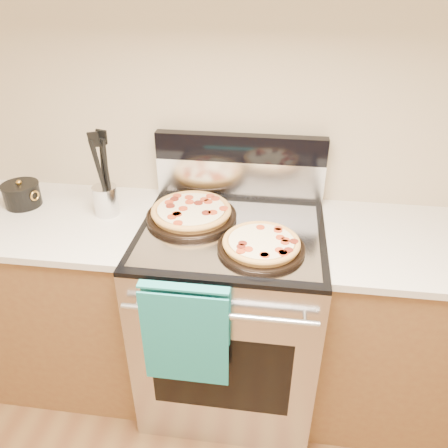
# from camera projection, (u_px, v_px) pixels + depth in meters

# --- Properties ---
(wall_back) EXTENTS (4.00, 0.00, 4.00)m
(wall_back) POSITION_uv_depth(u_px,v_px,m) (242.00, 102.00, 1.86)
(wall_back) COLOR #C8B690
(wall_back) RESTS_ON ground
(range_body) EXTENTS (0.76, 0.68, 0.90)m
(range_body) POSITION_uv_depth(u_px,v_px,m) (231.00, 317.00, 2.02)
(range_body) COLOR #B7B7BC
(range_body) RESTS_ON ground
(oven_window) EXTENTS (0.56, 0.01, 0.40)m
(oven_window) POSITION_uv_depth(u_px,v_px,m) (220.00, 374.00, 1.74)
(oven_window) COLOR black
(oven_window) RESTS_ON range_body
(cooktop) EXTENTS (0.76, 0.68, 0.02)m
(cooktop) POSITION_uv_depth(u_px,v_px,m) (231.00, 233.00, 1.79)
(cooktop) COLOR black
(cooktop) RESTS_ON range_body
(backsplash_lower) EXTENTS (0.76, 0.06, 0.18)m
(backsplash_lower) POSITION_uv_depth(u_px,v_px,m) (240.00, 179.00, 2.00)
(backsplash_lower) COLOR silver
(backsplash_lower) RESTS_ON cooktop
(backsplash_upper) EXTENTS (0.76, 0.06, 0.12)m
(backsplash_upper) POSITION_uv_depth(u_px,v_px,m) (240.00, 148.00, 1.92)
(backsplash_upper) COLOR black
(backsplash_upper) RESTS_ON backsplash_lower
(oven_handle) EXTENTS (0.70, 0.03, 0.03)m
(oven_handle) POSITION_uv_depth(u_px,v_px,m) (218.00, 315.00, 1.52)
(oven_handle) COLOR silver
(oven_handle) RESTS_ON range_body
(dish_towel) EXTENTS (0.32, 0.05, 0.42)m
(dish_towel) POSITION_uv_depth(u_px,v_px,m) (186.00, 333.00, 1.59)
(dish_towel) COLOR #1A847E
(dish_towel) RESTS_ON oven_handle
(foil_sheet) EXTENTS (0.70, 0.55, 0.01)m
(foil_sheet) POSITION_uv_depth(u_px,v_px,m) (231.00, 234.00, 1.76)
(foil_sheet) COLOR gray
(foil_sheet) RESTS_ON cooktop
(cabinet_left) EXTENTS (1.00, 0.62, 0.88)m
(cabinet_left) POSITION_uv_depth(u_px,v_px,m) (55.00, 297.00, 2.16)
(cabinet_left) COLOR brown
(cabinet_left) RESTS_ON ground
(countertop_left) EXTENTS (1.02, 0.64, 0.03)m
(countertop_left) POSITION_uv_depth(u_px,v_px,m) (34.00, 218.00, 1.92)
(countertop_left) COLOR beige
(countertop_left) RESTS_ON cabinet_left
(cabinet_right) EXTENTS (1.00, 0.62, 0.88)m
(cabinet_right) POSITION_uv_depth(u_px,v_px,m) (426.00, 332.00, 1.95)
(cabinet_right) COLOR brown
(cabinet_right) RESTS_ON ground
(pepperoni_pizza_back) EXTENTS (0.48, 0.48, 0.05)m
(pepperoni_pizza_back) POSITION_uv_depth(u_px,v_px,m) (191.00, 213.00, 1.85)
(pepperoni_pizza_back) COLOR #B17136
(pepperoni_pizza_back) RESTS_ON foil_sheet
(pepperoni_pizza_front) EXTENTS (0.35, 0.35, 0.04)m
(pepperoni_pizza_front) POSITION_uv_depth(u_px,v_px,m) (261.00, 244.00, 1.64)
(pepperoni_pizza_front) COLOR #B17136
(pepperoni_pizza_front) RESTS_ON foil_sheet
(utensil_crock) EXTENTS (0.14, 0.14, 0.13)m
(utensil_crock) POSITION_uv_depth(u_px,v_px,m) (106.00, 200.00, 1.89)
(utensil_crock) COLOR silver
(utensil_crock) RESTS_ON countertop_left
(saucepan) EXTENTS (0.20, 0.20, 0.10)m
(saucepan) POSITION_uv_depth(u_px,v_px,m) (22.00, 195.00, 1.97)
(saucepan) COLOR black
(saucepan) RESTS_ON countertop_left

